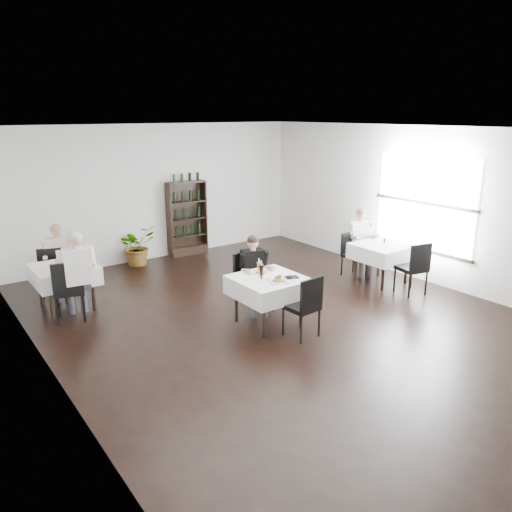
{
  "coord_description": "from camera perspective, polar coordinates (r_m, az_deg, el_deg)",
  "views": [
    {
      "loc": [
        -4.75,
        -5.83,
        3.24
      ],
      "look_at": [
        -0.4,
        0.2,
        1.09
      ],
      "focal_mm": 35.0,
      "sensor_mm": 36.0,
      "label": 1
    }
  ],
  "objects": [
    {
      "name": "room_shell",
      "position": [
        7.71,
        3.26,
        3.09
      ],
      "size": [
        9.0,
        9.0,
        9.0
      ],
      "color": "black",
      "rests_on": "ground"
    },
    {
      "name": "main_chair_far",
      "position": [
        8.37,
        -0.94,
        -2.42
      ],
      "size": [
        0.6,
        0.61,
        1.01
      ],
      "color": "black",
      "rests_on": "ground"
    },
    {
      "name": "right_chair_far",
      "position": [
        10.34,
        10.91,
        0.53
      ],
      "size": [
        0.42,
        0.42,
        0.89
      ],
      "color": "black",
      "rests_on": "ground"
    },
    {
      "name": "diner_right_far",
      "position": [
        10.43,
        11.93,
        2.21
      ],
      "size": [
        0.6,
        0.63,
        1.36
      ],
      "color": "#44444C",
      "rests_on": "ground"
    },
    {
      "name": "pepper_mill",
      "position": [
        10.08,
        14.46,
        1.73
      ],
      "size": [
        0.04,
        0.04,
        0.09
      ],
      "primitive_type": "cylinder",
      "rotation": [
        0.0,
        0.0,
        -0.11
      ],
      "color": "black",
      "rests_on": "right_table"
    },
    {
      "name": "plate_far",
      "position": [
        7.94,
        0.46,
        -1.84
      ],
      "size": [
        0.33,
        0.33,
        0.08
      ],
      "color": "white",
      "rests_on": "main_table"
    },
    {
      "name": "main_table",
      "position": [
        7.78,
        1.44,
        -3.52
      ],
      "size": [
        1.03,
        1.03,
        0.77
      ],
      "color": "black",
      "rests_on": "ground"
    },
    {
      "name": "potted_tree",
      "position": [
        11.17,
        -13.42,
        1.16
      ],
      "size": [
        0.92,
        0.84,
        0.87
      ],
      "primitive_type": "imported",
      "rotation": [
        0.0,
        0.0,
        0.23
      ],
      "color": "#28581E",
      "rests_on": "ground"
    },
    {
      "name": "main_chair_near",
      "position": [
        7.37,
        5.68,
        -5.4
      ],
      "size": [
        0.47,
        0.47,
        0.96
      ],
      "color": "black",
      "rests_on": "ground"
    },
    {
      "name": "napkin_cutlery",
      "position": [
        7.75,
        4.11,
        -2.43
      ],
      "size": [
        0.24,
        0.22,
        0.02
      ],
      "color": "black",
      "rests_on": "main_table"
    },
    {
      "name": "coke_bottle",
      "position": [
        7.69,
        0.72,
        -1.88
      ],
      "size": [
        0.06,
        0.06,
        0.22
      ],
      "color": "silver",
      "rests_on": "main_table"
    },
    {
      "name": "pilsner_lager",
      "position": [
        7.65,
        0.35,
        -1.64
      ],
      "size": [
        0.07,
        0.07,
        0.32
      ],
      "color": "#B87E2F",
      "rests_on": "main_table"
    },
    {
      "name": "wine_shelf",
      "position": [
        11.71,
        -7.88,
        4.21
      ],
      "size": [
        0.9,
        0.28,
        1.75
      ],
      "color": "black",
      "rests_on": "ground"
    },
    {
      "name": "diner_left_near",
      "position": [
        8.38,
        -19.79,
        -1.29
      ],
      "size": [
        0.59,
        0.6,
        1.49
      ],
      "color": "#44444C",
      "rests_on": "ground"
    },
    {
      "name": "pilsner_dark",
      "position": [
        7.48,
        0.6,
        -2.01
      ],
      "size": [
        0.08,
        0.08,
        0.34
      ],
      "color": "black",
      "rests_on": "main_table"
    },
    {
      "name": "left_chair_near",
      "position": [
        8.43,
        -20.63,
        -3.35
      ],
      "size": [
        0.57,
        0.57,
        1.01
      ],
      "color": "black",
      "rests_on": "ground"
    },
    {
      "name": "left_chair_far",
      "position": [
        9.49,
        -22.33,
        -1.68
      ],
      "size": [
        0.51,
        0.52,
        0.93
      ],
      "color": "black",
      "rests_on": "ground"
    },
    {
      "name": "plate_near",
      "position": [
        7.55,
        2.57,
        -2.8
      ],
      "size": [
        0.35,
        0.35,
        0.09
      ],
      "color": "white",
      "rests_on": "main_table"
    },
    {
      "name": "right_chair_near",
      "position": [
        9.48,
        17.71,
        -1.01
      ],
      "size": [
        0.53,
        0.54,
        1.0
      ],
      "color": "black",
      "rests_on": "ground"
    },
    {
      "name": "diner_left_far",
      "position": [
        9.53,
        -21.64,
        0.05
      ],
      "size": [
        0.56,
        0.59,
        1.35
      ],
      "color": "#44444C",
      "rests_on": "ground"
    },
    {
      "name": "left_table",
      "position": [
        8.97,
        -21.02,
        -1.95
      ],
      "size": [
        0.98,
        0.98,
        0.77
      ],
      "color": "black",
      "rests_on": "ground"
    },
    {
      "name": "diner_main",
      "position": [
        8.22,
        -0.2,
        -1.42
      ],
      "size": [
        0.54,
        0.57,
        1.31
      ],
      "color": "#44444C",
      "rests_on": "ground"
    },
    {
      "name": "window_right",
      "position": [
        10.23,
        18.67,
        5.51
      ],
      "size": [
        0.06,
        2.3,
        1.85
      ],
      "color": "white",
      "rests_on": "room_shell"
    },
    {
      "name": "right_table",
      "position": [
        9.99,
        14.2,
        0.45
      ],
      "size": [
        0.98,
        0.98,
        0.77
      ],
      "color": "black",
      "rests_on": "ground"
    }
  ]
}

